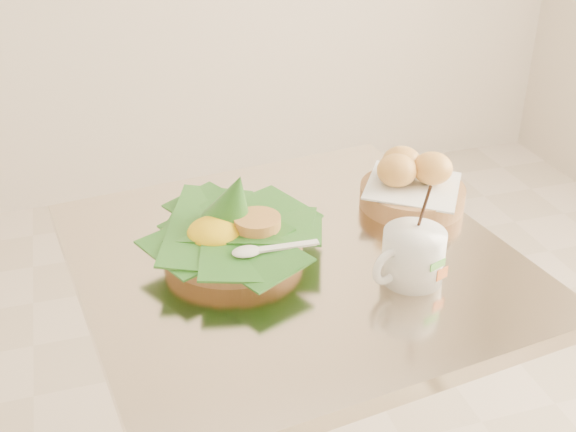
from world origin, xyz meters
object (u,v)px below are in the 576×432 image
object	(u,v)px
cafe_table	(294,357)
coffee_mug	(412,255)
bread_basket	(411,184)
rice_basket	(232,230)

from	to	relation	value
cafe_table	coffee_mug	world-z (taller)	coffee_mug
bread_basket	coffee_mug	world-z (taller)	coffee_mug
cafe_table	coffee_mug	size ratio (longest dim) A/B	4.61
cafe_table	coffee_mug	distance (m)	0.33
cafe_table	rice_basket	bearing A→B (deg)	153.88
coffee_mug	rice_basket	bearing A→B (deg)	145.80
rice_basket	bread_basket	bearing A→B (deg)	9.89
rice_basket	coffee_mug	bearing A→B (deg)	-34.20
bread_basket	coffee_mug	size ratio (longest dim) A/B	1.36
cafe_table	bread_basket	xyz separation A→B (m)	(0.27, 0.11, 0.26)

